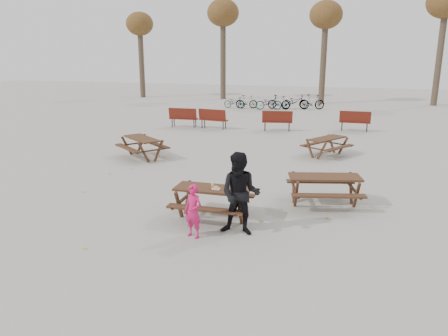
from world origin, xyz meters
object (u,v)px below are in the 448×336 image
(main_picnic_table, at_px, (213,195))
(food_tray, at_px, (216,189))
(picnic_table_far, at_px, (327,147))
(picnic_table_east, at_px, (324,191))
(soda_bottle, at_px, (213,186))
(adult, at_px, (240,194))
(picnic_table_north, at_px, (142,148))
(child, at_px, (193,211))

(main_picnic_table, relative_size, food_tray, 10.00)
(picnic_table_far, bearing_deg, picnic_table_east, -144.73)
(soda_bottle, relative_size, adult, 0.09)
(main_picnic_table, height_order, picnic_table_far, main_picnic_table)
(main_picnic_table, height_order, food_tray, food_tray)
(adult, bearing_deg, picnic_table_far, 78.57)
(main_picnic_table, relative_size, picnic_table_north, 1.01)
(picnic_table_east, bearing_deg, food_tray, -156.80)
(food_tray, bearing_deg, main_picnic_table, 140.40)
(food_tray, distance_m, picnic_table_east, 3.02)
(adult, distance_m, picnic_table_north, 7.84)
(soda_bottle, xyz_separation_m, picnic_table_east, (2.50, 1.77, -0.45))
(child, xyz_separation_m, picnic_table_north, (-4.28, 6.28, -0.21))
(child, height_order, picnic_table_far, child)
(main_picnic_table, distance_m, picnic_table_east, 3.05)
(child, bearing_deg, food_tray, 98.57)
(food_tray, xyz_separation_m, picnic_table_north, (-4.48, 5.23, -0.41))
(adult, relative_size, picnic_table_north, 1.04)
(food_tray, height_order, picnic_table_far, food_tray)
(food_tray, bearing_deg, child, -100.90)
(picnic_table_east, height_order, picnic_table_far, picnic_table_east)
(soda_bottle, height_order, picnic_table_east, soda_bottle)
(main_picnic_table, relative_size, picnic_table_far, 1.10)
(main_picnic_table, distance_m, soda_bottle, 0.27)
(food_tray, height_order, picnic_table_north, food_tray)
(main_picnic_table, bearing_deg, picnic_table_north, 130.33)
(main_picnic_table, distance_m, child, 1.15)
(adult, xyz_separation_m, picnic_table_east, (1.67, 2.39, -0.53))
(food_tray, distance_m, picnic_table_north, 6.90)
(main_picnic_table, bearing_deg, food_tray, -39.60)
(child, relative_size, picnic_table_east, 0.65)
(picnic_table_north, xyz_separation_m, picnic_table_far, (6.66, 2.20, -0.03))
(soda_bottle, xyz_separation_m, picnic_table_north, (-4.38, 5.20, -0.46))
(picnic_table_east, distance_m, picnic_table_far, 5.64)
(main_picnic_table, height_order, picnic_table_north, main_picnic_table)
(soda_bottle, relative_size, child, 0.14)
(food_tray, relative_size, picnic_table_north, 0.10)
(food_tray, height_order, child, child)
(food_tray, distance_m, adult, 0.95)
(adult, distance_m, picnic_table_east, 2.97)
(picnic_table_east, bearing_deg, picnic_table_north, 139.87)
(child, bearing_deg, adult, 45.16)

